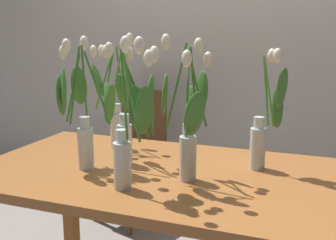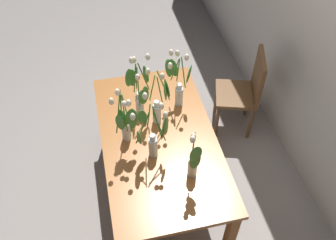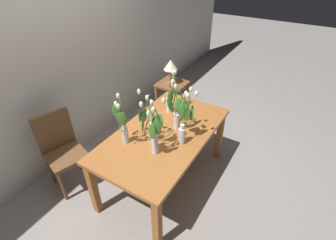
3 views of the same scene
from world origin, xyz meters
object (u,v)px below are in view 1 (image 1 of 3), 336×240
(dining_table, at_px, (160,190))
(tulip_vase_5, at_px, (113,106))
(tulip_vase_1, at_px, (188,124))
(dining_chair, at_px, (135,146))
(tulip_vase_3, at_px, (133,130))
(tulip_vase_0, at_px, (123,119))
(tulip_vase_2, at_px, (264,129))
(tulip_vase_4, at_px, (83,116))

(dining_table, xyz_separation_m, tulip_vase_5, (-0.35, 0.24, 0.31))
(tulip_vase_1, height_order, dining_chair, tulip_vase_1)
(tulip_vase_1, bearing_deg, tulip_vase_5, 148.06)
(dining_table, height_order, tulip_vase_3, tulip_vase_3)
(tulip_vase_0, distance_m, dining_chair, 1.12)
(dining_table, xyz_separation_m, tulip_vase_1, (0.15, -0.07, 0.32))
(dining_table, xyz_separation_m, tulip_vase_0, (-0.19, 0.04, 0.30))
(tulip_vase_5, bearing_deg, tulip_vase_1, -31.94)
(dining_table, xyz_separation_m, tulip_vase_2, (0.41, 0.16, 0.27))
(tulip_vase_3, distance_m, dining_chair, 1.44)
(tulip_vase_3, relative_size, tulip_vase_5, 1.05)
(tulip_vase_1, xyz_separation_m, tulip_vase_5, (-0.50, 0.31, -0.01))
(dining_table, height_order, dining_chair, dining_chair)
(tulip_vase_2, bearing_deg, tulip_vase_0, -168.52)
(tulip_vase_0, xyz_separation_m, tulip_vase_4, (-0.12, -0.13, 0.03))
(dining_table, distance_m, tulip_vase_0, 0.35)
(tulip_vase_5, xyz_separation_m, dining_chair, (-0.24, 0.75, -0.43))
(dining_table, relative_size, tulip_vase_0, 2.76)
(tulip_vase_2, xyz_separation_m, tulip_vase_5, (-0.77, 0.08, 0.03))
(tulip_vase_2, relative_size, dining_chair, 0.56)
(tulip_vase_3, xyz_separation_m, tulip_vase_4, (-0.31, 0.15, 0.00))
(tulip_vase_0, relative_size, tulip_vase_1, 1.01)
(tulip_vase_3, bearing_deg, tulip_vase_1, 48.24)
(tulip_vase_0, relative_size, tulip_vase_4, 1.02)
(tulip_vase_4, bearing_deg, dining_chair, 104.32)
(dining_table, bearing_deg, tulip_vase_0, 169.01)
(tulip_vase_1, bearing_deg, tulip_vase_4, -177.16)
(tulip_vase_4, bearing_deg, tulip_vase_5, 96.55)
(tulip_vase_2, distance_m, tulip_vase_5, 0.77)
(tulip_vase_2, distance_m, dining_chair, 1.36)
(tulip_vase_4, xyz_separation_m, tulip_vase_5, (-0.04, 0.34, -0.02))
(tulip_vase_0, xyz_separation_m, tulip_vase_1, (0.34, -0.11, 0.02))
(tulip_vase_1, xyz_separation_m, tulip_vase_3, (-0.16, -0.17, 0.00))
(dining_table, bearing_deg, dining_chair, 120.82)
(tulip_vase_1, height_order, tulip_vase_2, tulip_vase_1)
(tulip_vase_4, distance_m, tulip_vase_5, 0.34)
(dining_table, distance_m, dining_chair, 1.16)
(tulip_vase_3, distance_m, tulip_vase_4, 0.34)
(dining_table, height_order, tulip_vase_2, tulip_vase_2)
(tulip_vase_5, bearing_deg, tulip_vase_3, -54.59)
(tulip_vase_1, distance_m, tulip_vase_4, 0.47)
(tulip_vase_1, relative_size, tulip_vase_2, 1.11)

